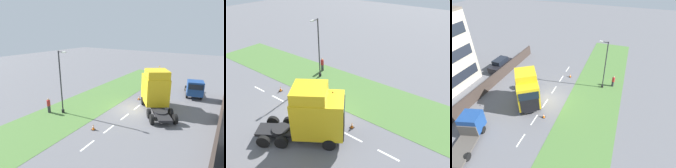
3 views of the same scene
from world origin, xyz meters
TOP-DOWN VIEW (x-y plane):
  - ground_plane at (0.00, 0.00)m, footprint 120.00×120.00m
  - grass_verge at (-6.00, 0.00)m, footprint 7.00×44.00m
  - lane_markings at (0.00, -0.70)m, footprint 0.16×17.80m
  - boundary_wall at (9.00, 0.00)m, footprint 0.25×24.00m
  - lorry_cab at (1.88, 1.75)m, footprint 5.94×7.06m
  - flatbed_truck at (5.25, 8.40)m, footprint 3.42×5.98m
  - lamp_post at (-6.49, -5.27)m, footprint 1.28×0.32m
  - pedestrian at (-7.97, -6.09)m, footprint 0.39×0.39m
  - traffic_cone_lead at (-1.18, -6.41)m, footprint 0.36×0.36m
  - traffic_cone_trailing at (-0.92, 3.36)m, footprint 0.36×0.36m

SIDE VIEW (x-z plane):
  - ground_plane at x=0.00m, z-range 0.00..0.00m
  - lane_markings at x=0.00m, z-range 0.00..0.00m
  - grass_verge at x=-6.00m, z-range 0.00..0.01m
  - traffic_cone_lead at x=-1.18m, z-range -0.01..0.57m
  - traffic_cone_trailing at x=-0.92m, z-range -0.01..0.57m
  - boundary_wall at x=9.00m, z-range 0.00..1.72m
  - pedestrian at x=-7.97m, z-range -0.02..1.73m
  - flatbed_truck at x=5.25m, z-range 0.07..2.61m
  - lorry_cab at x=1.88m, z-range -0.06..4.94m
  - lamp_post at x=-6.49m, z-range -0.27..6.91m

